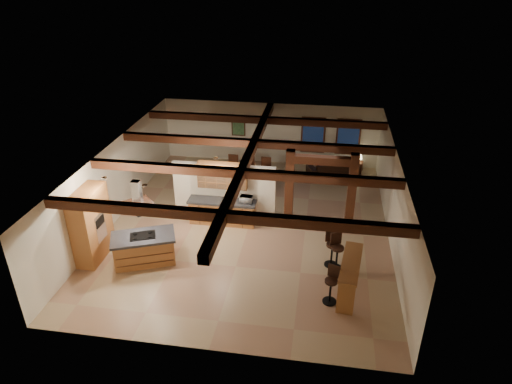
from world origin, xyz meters
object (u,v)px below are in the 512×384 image
kitchen_island (144,248)px  dining_table (247,179)px  sofa (333,168)px  bar_counter (350,272)px

kitchen_island → dining_table: size_ratio=1.11×
sofa → bar_counter: (0.52, -8.21, 0.41)m
kitchen_island → bar_counter: 6.50m
dining_table → sofa: bearing=28.7°
sofa → bar_counter: bar_counter is taller
sofa → bar_counter: bearing=71.1°
kitchen_island → bar_counter: bearing=-4.9°
dining_table → bar_counter: bar_counter is taller
bar_counter → sofa: bearing=93.6°
kitchen_island → bar_counter: size_ratio=1.05×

